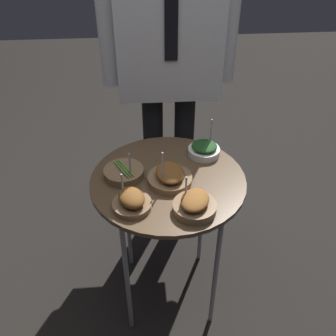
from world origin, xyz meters
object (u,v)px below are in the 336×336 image
object	(u,v)px
bowl_asparagus_near_rim	(124,172)
waiter_figure	(169,44)
bowl_roast_mid_right	(170,176)
bowl_roast_back_right	(132,201)
bowl_spinach_back_left	(204,150)
bowl_roast_front_left	(195,205)
serving_cart	(168,190)

from	to	relation	value
bowl_asparagus_near_rim	waiter_figure	world-z (taller)	waiter_figure
bowl_roast_mid_right	bowl_roast_back_right	xyz separation A→B (m)	(-0.14, -0.13, 0.00)
waiter_figure	bowl_spinach_back_left	bearing A→B (deg)	-72.40
bowl_roast_front_left	bowl_asparagus_near_rim	world-z (taller)	bowl_roast_front_left
serving_cart	bowl_spinach_back_left	bearing A→B (deg)	42.21
serving_cart	bowl_roast_back_right	size ratio (longest dim) A/B	5.03
bowl_spinach_back_left	waiter_figure	distance (m)	0.51
serving_cart	bowl_roast_back_right	world-z (taller)	bowl_roast_back_right
bowl_roast_front_left	bowl_roast_mid_right	distance (m)	0.18
bowl_roast_back_right	bowl_asparagus_near_rim	bearing A→B (deg)	99.46
bowl_spinach_back_left	bowl_roast_front_left	distance (m)	0.35
serving_cart	bowl_roast_front_left	bearing A→B (deg)	-68.01
serving_cart	waiter_figure	distance (m)	0.66
serving_cart	bowl_roast_front_left	world-z (taller)	bowl_roast_front_left
bowl_asparagus_near_rim	waiter_figure	bearing A→B (deg)	66.19
bowl_spinach_back_left	bowl_roast_mid_right	world-z (taller)	bowl_roast_mid_right
bowl_asparagus_near_rim	waiter_figure	size ratio (longest dim) A/B	0.09
bowl_roast_front_left	bowl_roast_mid_right	world-z (taller)	bowl_roast_mid_right
bowl_roast_back_right	bowl_spinach_back_left	bearing A→B (deg)	44.77
bowl_roast_back_right	waiter_figure	world-z (taller)	waiter_figure
bowl_roast_back_right	serving_cart	bearing A→B (deg)	47.52
bowl_roast_back_right	waiter_figure	distance (m)	0.77
serving_cart	bowl_roast_front_left	distance (m)	0.22
bowl_roast_back_right	waiter_figure	xyz separation A→B (m)	(0.19, 0.67, 0.32)
bowl_roast_back_right	waiter_figure	size ratio (longest dim) A/B	0.08
bowl_spinach_back_left	bowl_roast_front_left	world-z (taller)	bowl_spinach_back_left
bowl_roast_mid_right	bowl_roast_back_right	distance (m)	0.19
serving_cart	waiter_figure	world-z (taller)	waiter_figure
bowl_roast_front_left	bowl_roast_mid_right	xyz separation A→B (m)	(-0.07, 0.17, -0.00)
bowl_spinach_back_left	bowl_roast_back_right	xyz separation A→B (m)	(-0.30, -0.30, 0.00)
serving_cart	bowl_spinach_back_left	xyz separation A→B (m)	(0.16, 0.15, 0.08)
serving_cart	bowl_spinach_back_left	size ratio (longest dim) A/B	4.54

